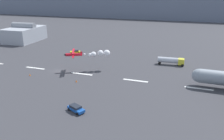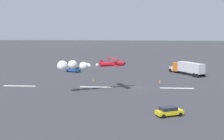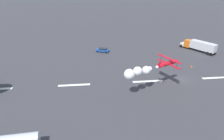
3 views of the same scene
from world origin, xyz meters
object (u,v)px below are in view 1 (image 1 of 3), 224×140
object	(u,v)px
followme_car_yellow	(76,108)
traffic_cone_far	(76,81)
stunt_biplane_red	(95,54)
fuel_tanker_truck	(171,60)
airport_staff_sedan	(75,52)
traffic_cone_near	(30,75)

from	to	relation	value
followme_car_yellow	traffic_cone_far	size ratio (longest dim) A/B	6.58
stunt_biplane_red	fuel_tanker_truck	bearing A→B (deg)	30.17
airport_staff_sedan	traffic_cone_far	bearing A→B (deg)	-61.79
followme_car_yellow	traffic_cone_far	xyz separation A→B (m)	(-8.47, 16.39, -0.44)
fuel_tanker_truck	airport_staff_sedan	world-z (taller)	fuel_tanker_truck
followme_car_yellow	airport_staff_sedan	size ratio (longest dim) A/B	1.02
stunt_biplane_red	airport_staff_sedan	distance (m)	25.64
stunt_biplane_red	airport_staff_sedan	xyz separation A→B (m)	(-17.56, 17.96, -5.17)
stunt_biplane_red	airport_staff_sedan	size ratio (longest dim) A/B	3.09
airport_staff_sedan	fuel_tanker_truck	bearing A→B (deg)	-4.31
stunt_biplane_red	traffic_cone_far	bearing A→B (deg)	-94.31
followme_car_yellow	traffic_cone_far	world-z (taller)	followme_car_yellow
traffic_cone_near	traffic_cone_far	bearing A→B (deg)	0.36
fuel_tanker_truck	stunt_biplane_red	bearing A→B (deg)	-149.83
followme_car_yellow	traffic_cone_far	distance (m)	18.45
traffic_cone_near	stunt_biplane_red	bearing A→B (deg)	35.54
fuel_tanker_truck	traffic_cone_near	bearing A→B (deg)	-147.50
traffic_cone_near	fuel_tanker_truck	bearing A→B (deg)	32.50
airport_staff_sedan	traffic_cone_far	distance (m)	35.08
followme_car_yellow	traffic_cone_near	distance (m)	30.49
stunt_biplane_red	fuel_tanker_truck	size ratio (longest dim) A/B	1.50
stunt_biplane_red	traffic_cone_near	bearing A→B (deg)	-144.46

